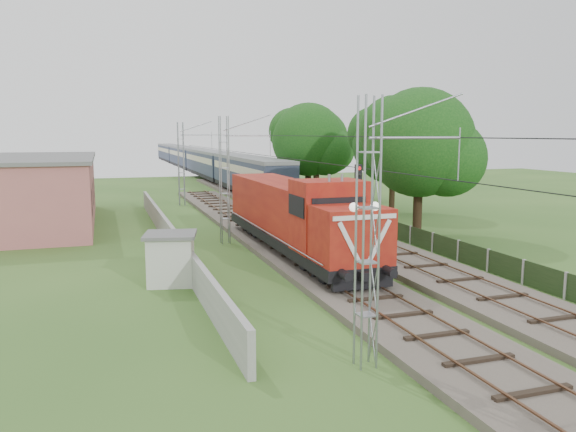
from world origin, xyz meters
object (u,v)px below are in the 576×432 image
object	(u,v)px
coach_rake	(195,159)
signal_post	(358,193)
locomotive	(294,215)
relay_hut	(171,258)

from	to	relation	value
coach_rake	signal_post	size ratio (longest dim) A/B	18.51
coach_rake	signal_post	world-z (taller)	signal_post
coach_rake	signal_post	distance (m)	68.03
locomotive	signal_post	bearing A→B (deg)	-21.16
locomotive	signal_post	xyz separation A→B (m)	(3.31, -1.28, 1.26)
relay_hut	coach_rake	bearing A→B (deg)	80.05
locomotive	coach_rake	size ratio (longest dim) A/B	0.19
locomotive	coach_rake	bearing A→B (deg)	85.71
coach_rake	relay_hut	xyz separation A→B (m)	(-12.40, -70.67, -1.48)
locomotive	signal_post	size ratio (longest dim) A/B	3.47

